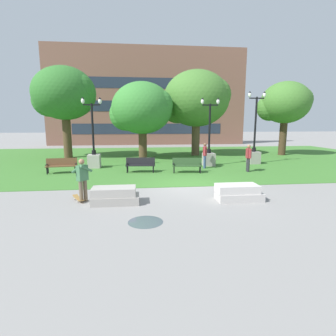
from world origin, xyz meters
The scene contains 20 objects.
ground_plane centered at (0.00, 0.00, 0.00)m, with size 140.00×140.00×0.00m, color gray.
grass_lawn centered at (0.00, 10.00, 0.01)m, with size 40.00×20.00×0.02m, color #3D752D.
concrete_block_center centered at (-3.31, -2.26, 0.31)m, with size 1.80×0.90×0.64m.
concrete_block_left centered at (1.56, -2.35, 0.31)m, with size 1.82×0.90×0.64m.
person_skateboarder centered at (-4.57, -1.90, 0.98)m, with size 0.78×0.57×1.71m.
skateboard centered at (-4.81, -1.71, 0.09)m, with size 0.66×0.99×0.14m.
puddle centered at (-2.19, -4.30, 0.00)m, with size 1.11×1.11×0.01m, color #47515B.
park_bench_near_left centered at (-2.30, 4.00, 0.54)m, with size 1.84×0.68×0.90m.
park_bench_near_right centered at (0.55, 3.54, 0.54)m, with size 1.85×0.75×0.90m.
park_bench_far_left centered at (-7.10, 4.23, 0.54)m, with size 1.85×0.74×0.90m.
lamp_post_right centered at (6.16, 6.53, 1.08)m, with size 1.32×0.80×5.28m.
lamp_post_center centered at (-5.43, 5.98, 0.98)m, with size 1.32×0.80×4.70m.
lamp_post_left centered at (2.56, 5.96, 0.99)m, with size 1.32×0.80×4.74m.
tree_far_left centered at (-8.64, 11.51, 5.41)m, with size 5.49×5.23×7.70m.
tree_near_left centered at (2.81, 12.01, 5.12)m, with size 6.25×5.95×7.71m.
tree_far_right centered at (11.04, 11.32, 4.79)m, with size 4.68×4.46×6.75m.
tree_near_right centered at (-2.13, 10.21, 4.17)m, with size 5.28×5.02×6.36m.
person_bystander_near_lawn centered at (4.42, 3.44, 0.98)m, with size 0.27×0.77×1.71m.
person_bystander_far_lawn centered at (2.03, 4.97, 0.98)m, with size 0.36×0.81×1.71m.
building_facade_distant centered at (-1.12, 24.50, 6.49)m, with size 26.94×1.03×13.00m.
Camera 1 is at (-2.33, -12.15, 3.10)m, focal length 28.00 mm.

